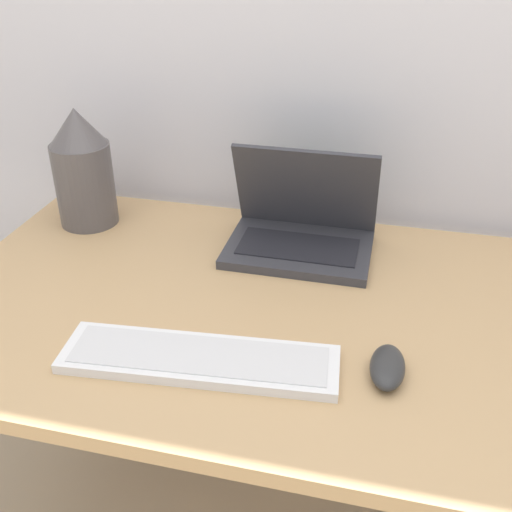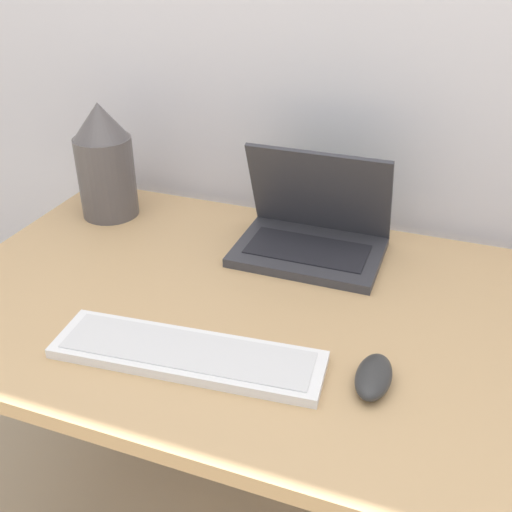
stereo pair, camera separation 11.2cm
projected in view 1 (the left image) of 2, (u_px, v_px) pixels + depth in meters
The scene contains 5 objects.
desk at pixel (298, 341), 1.19m from camera, with size 1.43×0.79×0.75m.
laptop at pixel (301, 228), 1.32m from camera, with size 0.32×0.23×0.23m.
keyboard at pixel (199, 359), 1.00m from camera, with size 0.47×0.16×0.02m.
mouse at pixel (387, 367), 0.97m from camera, with size 0.06×0.11×0.03m.
vase at pixel (83, 169), 1.39m from camera, with size 0.14×0.14×0.28m.
Camera 1 is at (0.14, -0.54, 1.41)m, focal length 42.00 mm.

